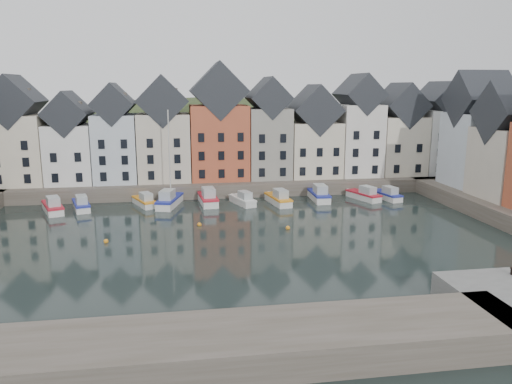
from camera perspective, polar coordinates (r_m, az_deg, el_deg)
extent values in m
plane|color=black|center=(51.94, -1.65, -6.08)|extent=(260.00, 260.00, 0.00)
cube|color=#4D463B|center=(80.66, -4.36, 1.16)|extent=(90.00, 16.00, 2.00)
cube|color=#4D463B|center=(31.16, -15.53, -17.46)|extent=(50.00, 6.00, 2.00)
ellipsoid|color=#263319|center=(110.56, -5.30, -6.04)|extent=(153.60, 70.40, 64.00)
sphere|color=black|center=(100.50, -13.43, 7.44)|extent=(5.77, 5.77, 5.77)
sphere|color=black|center=(114.33, 6.94, 7.89)|extent=(5.27, 5.27, 5.27)
sphere|color=black|center=(110.27, 11.37, 7.48)|extent=(5.07, 5.07, 5.07)
sphere|color=black|center=(106.50, 2.21, 7.51)|extent=(5.01, 5.01, 5.01)
sphere|color=black|center=(110.61, -25.55, 5.88)|extent=(3.94, 3.94, 3.94)
sphere|color=black|center=(114.85, 8.68, 7.83)|extent=(5.21, 5.21, 5.21)
sphere|color=black|center=(108.23, -4.60, 7.82)|extent=(5.45, 5.45, 5.45)
sphere|color=black|center=(107.15, 15.47, 6.79)|extent=(4.49, 4.49, 4.49)
cube|color=beige|center=(80.86, -25.44, 4.39)|extent=(7.67, 8.00, 10.07)
cube|color=#202328|center=(80.38, -25.89, 9.29)|extent=(7.67, 8.16, 7.67)
cube|color=white|center=(79.19, -20.34, 4.13)|extent=(6.56, 8.00, 8.61)
cube|color=#202328|center=(78.68, -20.66, 8.41)|extent=(6.56, 8.16, 6.56)
cube|color=silver|center=(78.07, -15.66, 4.85)|extent=(6.20, 8.00, 10.02)
cube|color=#202328|center=(77.58, -15.94, 9.65)|extent=(6.20, 8.16, 6.20)
cube|color=beige|center=(77.55, -10.43, 5.08)|extent=(7.70, 8.00, 10.08)
cube|color=#202328|center=(77.05, -10.63, 10.21)|extent=(7.70, 8.16, 7.70)
cube|color=#B65134|center=(77.71, -4.26, 5.70)|extent=(8.69, 8.00, 11.28)
cube|color=#202328|center=(77.25, -4.36, 11.46)|extent=(8.69, 8.16, 8.69)
cube|color=gray|center=(78.73, 1.36, 5.63)|extent=(6.43, 8.00, 10.78)
cube|color=#202328|center=(78.27, 1.39, 10.72)|extent=(6.43, 8.16, 6.43)
cube|color=beige|center=(80.48, 6.50, 4.90)|extent=(7.88, 8.00, 8.56)
cube|color=#202328|center=(79.96, 6.61, 9.33)|extent=(7.88, 8.16, 7.88)
cube|color=silver|center=(82.57, 11.47, 5.86)|extent=(6.50, 8.00, 11.27)
cube|color=#202328|center=(82.14, 11.68, 10.89)|extent=(6.50, 8.16, 6.50)
cube|color=beige|center=(85.35, 15.88, 5.18)|extent=(7.23, 8.00, 9.32)
cube|color=#202328|center=(84.88, 16.13, 9.50)|extent=(7.23, 8.16, 7.23)
cube|color=white|center=(88.38, 19.96, 5.46)|extent=(6.18, 8.00, 10.32)
cube|color=#202328|center=(87.95, 20.27, 9.79)|extent=(6.18, 8.16, 6.18)
cube|color=silver|center=(78.21, 23.88, 4.42)|extent=(7.47, 8.00, 10.38)
cube|color=#202328|center=(77.72, 24.33, 9.66)|extent=(7.62, 8.00, 8.00)
cube|color=beige|center=(71.76, 27.24, 2.92)|extent=(8.14, 8.00, 8.89)
sphere|color=orange|center=(59.22, -6.49, -3.72)|extent=(0.50, 0.50, 0.50)
sphere|color=orange|center=(57.60, 3.66, -4.11)|extent=(0.50, 0.50, 0.50)
sphere|color=orange|center=(54.95, -16.77, -5.42)|extent=(0.50, 0.50, 0.50)
cube|color=silver|center=(70.37, -22.20, -1.84)|extent=(3.97, 6.47, 1.14)
cube|color=red|center=(70.23, -22.24, -1.35)|extent=(4.11, 6.63, 0.26)
cube|color=#A5ACAD|center=(69.19, -22.18, -1.01)|extent=(2.24, 2.84, 1.24)
cube|color=silver|center=(70.53, -19.34, -1.62)|extent=(3.24, 6.01, 1.06)
cube|color=navy|center=(70.41, -19.37, -1.16)|extent=(3.36, 6.15, 0.24)
cube|color=#A5ACAD|center=(69.44, -19.33, -0.85)|extent=(1.92, 2.58, 1.15)
cube|color=silver|center=(70.35, -12.65, -1.27)|extent=(3.63, 5.70, 1.01)
cube|color=orange|center=(70.23, -12.67, -0.84)|extent=(3.76, 5.84, 0.23)
cube|color=#A5ACAD|center=(69.35, -12.46, -0.52)|extent=(2.03, 2.52, 1.10)
cube|color=silver|center=(69.52, -9.83, -1.25)|extent=(3.74, 7.10, 1.25)
cube|color=navy|center=(69.37, -9.85, -0.70)|extent=(3.88, 7.26, 0.28)
cube|color=#A5ACAD|center=(68.27, -10.10, -0.33)|extent=(2.24, 3.04, 1.36)
cylinder|color=silver|center=(69.01, -9.86, 4.07)|extent=(0.16, 0.16, 12.48)
cube|color=silver|center=(70.22, -5.55, -0.99)|extent=(2.61, 6.97, 1.25)
cube|color=red|center=(70.07, -5.56, -0.45)|extent=(2.73, 7.12, 0.28)
cube|color=#A5ACAD|center=(68.93, -5.45, -0.07)|extent=(1.81, 2.85, 1.37)
cube|color=silver|center=(69.56, -1.56, -1.13)|extent=(3.29, 5.70, 1.00)
cube|color=silver|center=(69.44, -1.56, -0.69)|extent=(3.41, 5.83, 0.23)
cube|color=#A5ACAD|center=(68.60, -1.27, -0.38)|extent=(1.90, 2.48, 1.09)
cube|color=silver|center=(69.83, 2.55, -1.05)|extent=(2.85, 6.43, 1.14)
cube|color=orange|center=(69.69, 2.55, -0.56)|extent=(2.97, 6.57, 0.26)
cube|color=#A5ACAD|center=(68.71, 2.83, -0.21)|extent=(1.83, 2.69, 1.24)
cube|color=silver|center=(72.79, 7.14, -0.57)|extent=(2.24, 6.75, 1.23)
cube|color=navy|center=(72.65, 7.15, -0.06)|extent=(2.36, 6.89, 0.28)
cube|color=#A5ACAD|center=(71.56, 7.36, 0.30)|extent=(1.65, 2.73, 1.34)
cube|color=silver|center=(74.12, 12.17, -0.57)|extent=(3.62, 6.09, 1.07)
cube|color=red|center=(73.99, 12.19, -0.12)|extent=(3.75, 6.24, 0.24)
cube|color=#A5ACAD|center=(73.23, 12.65, 0.20)|extent=(2.07, 2.66, 1.17)
cube|color=silver|center=(75.08, 14.65, -0.54)|extent=(2.85, 5.84, 1.03)
cube|color=navy|center=(74.96, 14.67, -0.12)|extent=(2.97, 5.97, 0.23)
cube|color=#A5ACAD|center=(74.19, 15.07, 0.18)|extent=(1.76, 2.47, 1.12)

